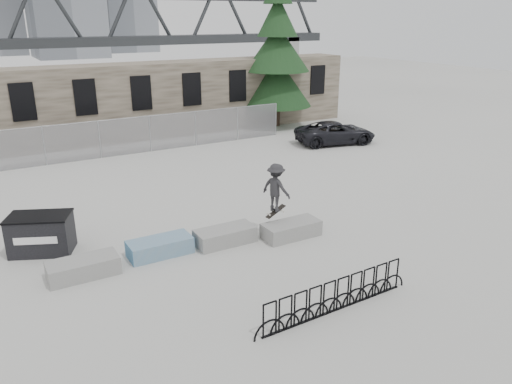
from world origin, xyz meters
TOP-DOWN VIEW (x-y plane):
  - ground at (0.00, 0.00)m, footprint 120.00×120.00m
  - stone_wall at (0.00, 16.24)m, footprint 36.00×2.58m
  - chainlink_fence at (-0.00, 12.50)m, footprint 22.06×0.06m
  - planter_far_left at (-3.59, -0.23)m, footprint 2.00×0.90m
  - planter_center_left at (-1.18, -0.02)m, footprint 2.00×0.90m
  - planter_center_right at (0.99, -0.30)m, footprint 2.00×0.90m
  - planter_offset at (3.19, -0.96)m, footprint 2.00×0.90m
  - dumpster at (-4.38, 2.05)m, footprint 2.22×1.84m
  - bike_rack at (1.63, -5.34)m, footprint 4.94×0.21m
  - spruce_tree at (12.54, 14.90)m, footprint 4.71×4.71m
  - truss_bridge at (10.00, 55.00)m, footprint 70.00×3.00m
  - suv at (12.86, 8.82)m, footprint 5.11×3.23m
  - skateboarder at (2.81, -0.55)m, footprint 0.99×1.23m

SIDE VIEW (x-z plane):
  - ground at x=0.00m, z-range 0.00..0.00m
  - planter_far_left at x=-3.59m, z-range 0.02..0.55m
  - planter_center_left at x=-1.18m, z-range 0.02..0.55m
  - planter_center_right at x=0.99m, z-range 0.02..0.55m
  - planter_offset at x=3.19m, z-range 0.02..0.55m
  - bike_rack at x=1.63m, z-range -0.01..0.89m
  - dumpster at x=-4.38m, z-range 0.01..1.26m
  - suv at x=12.86m, z-range 0.00..1.32m
  - chainlink_fence at x=0.00m, z-range 0.03..2.05m
  - skateboarder at x=2.81m, z-range 0.80..2.65m
  - stone_wall at x=0.00m, z-range 0.01..4.51m
  - truss_bridge at x=10.00m, z-range -0.77..9.03m
  - spruce_tree at x=12.54m, z-range -1.07..10.43m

